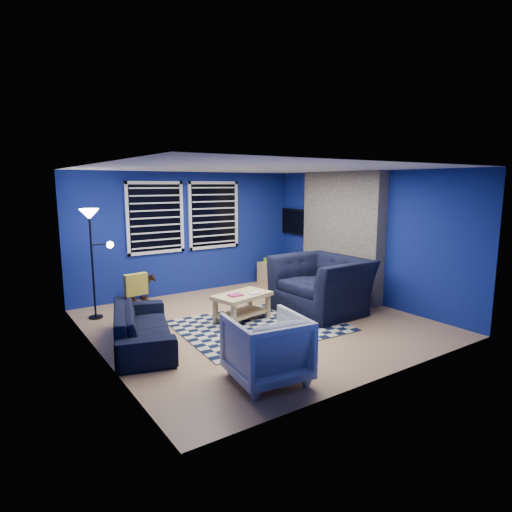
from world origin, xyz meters
The scene contains 18 objects.
floor centered at (0.00, 0.00, 0.00)m, with size 5.00×5.00×0.00m, color tan.
ceiling centered at (0.00, 0.00, 2.50)m, with size 5.00×5.00×0.00m, color white.
wall_back centered at (0.00, 2.50, 1.25)m, with size 5.00×5.00×0.00m, color navy.
wall_left centered at (-2.50, 0.00, 1.25)m, with size 5.00×5.00×0.00m, color navy.
wall_right centered at (2.50, 0.00, 1.25)m, with size 5.00×5.00×0.00m, color navy.
fireplace centered at (2.36, 0.50, 1.20)m, with size 0.65×2.00×2.50m.
window_left centered at (-0.75, 2.46, 1.60)m, with size 1.17×0.06×1.42m.
window_right centered at (0.55, 2.46, 1.60)m, with size 1.17×0.06×1.42m.
tv centered at (2.45, 2.00, 1.40)m, with size 0.07×1.00×0.58m.
rug centered at (-0.08, -0.17, 0.01)m, with size 2.50×2.00×0.02m, color black.
sofa centered at (-1.91, 0.09, 0.28)m, with size 0.75×1.92×0.56m, color black.
armchair_big centered at (1.28, -0.13, 0.49)m, with size 1.32×1.51×0.98m, color black.
armchair_bent centered at (-1.09, -1.78, 0.39)m, with size 0.84×0.86×0.78m, color gray.
rocking_horse centered at (-1.17, 2.24, 0.30)m, with size 0.54×0.25×0.46m, color #4D3018.
coffee_table centered at (-0.15, 0.24, 0.33)m, with size 1.06×0.75×0.48m.
cabinet centered at (1.86, 2.11, 0.26)m, with size 0.61×0.41×0.60m.
floor_lamp centered at (-2.13, 1.75, 1.52)m, with size 0.51×0.31×1.86m.
throw_pillow centered at (-1.76, 0.76, 0.73)m, with size 0.36×0.11×0.34m, color gold.
Camera 1 is at (-3.82, -5.58, 2.26)m, focal length 30.00 mm.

